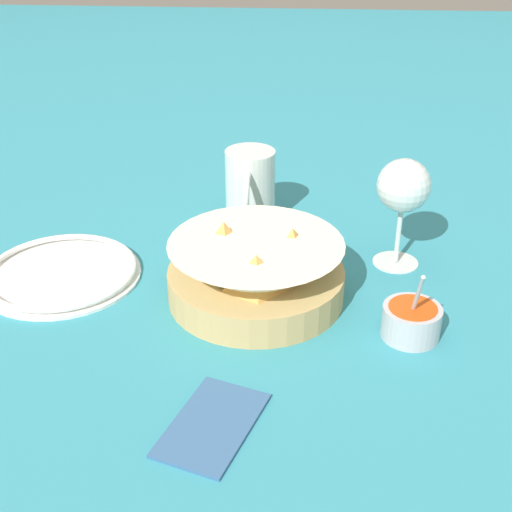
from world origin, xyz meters
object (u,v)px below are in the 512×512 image
sauce_cup (411,320)px  side_plate (61,273)px  beer_mug (250,190)px  food_basket (256,273)px  wine_glass (403,189)px

sauce_cup → side_plate: (-0.10, -0.45, -0.01)m
sauce_cup → beer_mug: beer_mug is taller
sauce_cup → side_plate: bearing=-102.7°
food_basket → beer_mug: size_ratio=1.88×
sauce_cup → side_plate: sauce_cup is taller
sauce_cup → side_plate: 0.47m
wine_glass → side_plate: 0.47m
sauce_cup → wine_glass: wine_glass is taller
sauce_cup → beer_mug: bearing=-143.9°
food_basket → sauce_cup: bearing=69.5°
food_basket → side_plate: bearing=-96.9°
wine_glass → sauce_cup: bearing=-0.2°
wine_glass → beer_mug: (-0.12, -0.21, -0.06)m
side_plate → beer_mug: bearing=128.2°
sauce_cup → side_plate: size_ratio=0.49×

